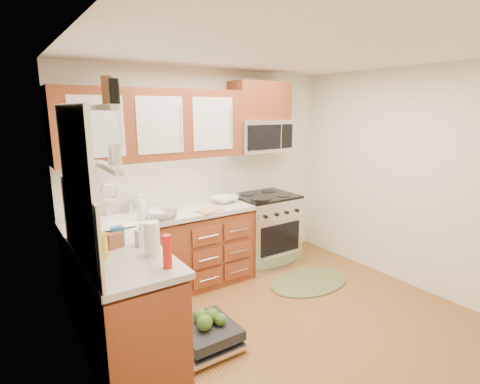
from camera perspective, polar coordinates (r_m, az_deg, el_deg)
floor at (r=3.79m, az=9.03°, el=-20.19°), size 3.50×3.50×0.00m
ceiling at (r=3.22m, az=10.66°, el=20.54°), size 3.50×3.50×0.00m
wall_back at (r=4.68m, az=-5.08°, el=2.81°), size 3.50×0.04×2.50m
wall_left at (r=2.48m, az=-21.37°, el=-6.99°), size 0.04×3.50×2.50m
wall_right at (r=4.65m, az=25.66°, el=1.53°), size 0.04×3.50×2.50m
base_cabinet_back at (r=4.35m, az=-11.44°, el=-9.50°), size 2.05×0.60×0.85m
base_cabinet_left at (r=3.35m, az=-17.05°, el=-16.93°), size 0.60×1.25×0.85m
countertop_back at (r=4.19m, az=-11.67°, el=-3.51°), size 2.07×0.64×0.05m
countertop_left at (r=3.15m, az=-17.44°, el=-9.33°), size 0.64×1.27×0.05m
backsplash_back at (r=4.38m, az=-13.31°, el=1.30°), size 2.05×0.02×0.57m
backsplash_left at (r=2.99m, az=-23.27°, el=-4.68°), size 0.02×1.25×0.57m
upper_cabinets at (r=4.16m, az=-12.99°, el=9.97°), size 2.05×0.35×0.75m
cabinet_over_mw at (r=4.84m, az=3.03°, el=13.68°), size 0.76×0.35×0.47m
range at (r=4.97m, az=3.81°, el=-5.79°), size 0.76×0.64×0.95m
microwave at (r=4.83m, az=3.14°, el=8.52°), size 0.76×0.38×0.40m
sink at (r=4.04m, az=-18.42°, el=-5.99°), size 0.62×0.50×0.26m
dishwasher at (r=3.52m, az=-5.65°, el=-21.00°), size 0.70×0.60×0.20m
window at (r=2.88m, az=-23.76°, el=1.66°), size 0.03×1.05×1.05m
window_blind at (r=2.85m, az=-23.86°, el=8.24°), size 0.02×0.96×0.40m
shelf_upper at (r=2.01m, az=-20.11°, el=12.01°), size 0.04×0.40×0.03m
shelf_lower at (r=2.03m, az=-19.47°, el=3.55°), size 0.04×0.40×0.03m
rug at (r=4.70m, az=10.52°, el=-13.26°), size 1.23×1.02×0.02m
skillet at (r=4.49m, az=3.14°, el=-1.19°), size 0.33×0.33×0.05m
stock_pot at (r=3.96m, az=-10.76°, el=-3.22°), size 0.19×0.19×0.11m
cutting_board at (r=4.18m, az=-4.57°, el=-2.82°), size 0.31×0.23×0.02m
canister at (r=4.22m, az=-16.05°, el=-2.11°), size 0.12×0.12×0.16m
paper_towel_roll at (r=3.00m, az=-13.28°, el=-6.90°), size 0.13×0.13×0.27m
mustard_bottle at (r=3.05m, az=-20.13°, el=-7.70°), size 0.08×0.08×0.20m
red_bottle at (r=2.75m, az=-11.04°, el=-8.90°), size 0.07×0.07×0.25m
wooden_box at (r=3.26m, az=-18.62°, el=-6.96°), size 0.15×0.12×0.13m
blue_carton at (r=3.31m, az=-18.16°, el=-6.37°), size 0.10×0.06×0.16m
bowl_a at (r=4.55m, az=-2.51°, el=-1.17°), size 0.36×0.36×0.07m
bowl_b at (r=3.97m, az=-11.82°, el=-3.36°), size 0.30×0.30×0.09m
cup at (r=4.58m, az=-0.97°, el=-0.92°), size 0.13×0.13×0.09m
soap_bottle_a at (r=3.94m, az=-14.79°, el=-2.29°), size 0.13×0.13×0.27m
soap_bottle_b at (r=3.24m, az=-14.82°, el=-6.22°), size 0.10×0.10×0.19m
soap_bottle_c at (r=3.28m, az=-21.71°, el=-6.88°), size 0.14×0.14×0.15m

